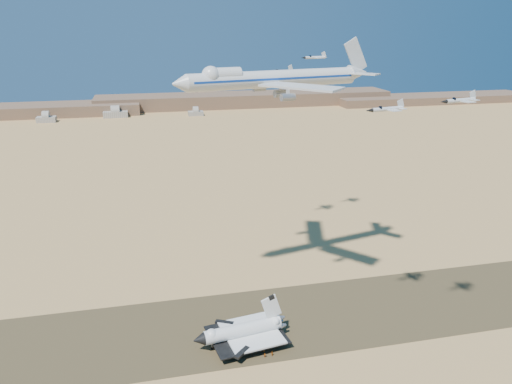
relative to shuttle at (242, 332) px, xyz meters
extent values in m
plane|color=tan|center=(-3.90, 11.05, -4.74)|extent=(1200.00, 1200.00, 0.00)
cube|color=brown|center=(-3.90, 11.05, -4.71)|extent=(600.00, 50.00, 0.06)
cube|color=brown|center=(116.10, 551.05, 4.26)|extent=(420.00, 60.00, 18.00)
cube|color=brown|center=(396.10, 521.05, 0.76)|extent=(300.00, 60.00, 11.00)
cube|color=#A6A093|center=(-143.90, 481.05, -1.49)|extent=(22.00, 14.00, 6.50)
cube|color=#A6A093|center=(-63.90, 496.05, -0.99)|extent=(30.00, 15.00, 7.50)
cube|color=#A6A093|center=(36.10, 486.05, -1.99)|extent=(19.00, 12.50, 5.50)
cylinder|color=white|center=(0.08, 0.01, 0.67)|extent=(29.30, 9.40, 5.05)
cone|color=black|center=(-16.15, -2.50, 0.67)|extent=(4.74, 5.36, 4.80)
sphere|color=white|center=(-11.51, -1.78, 1.39)|extent=(4.69, 4.69, 4.69)
cube|color=white|center=(3.64, 0.56, -1.41)|extent=(22.92, 24.43, 0.81)
cube|color=black|center=(1.86, 0.29, -1.81)|extent=(30.05, 25.53, 0.45)
cube|color=white|center=(11.67, 1.80, 7.71)|extent=(8.36, 1.90, 10.39)
cylinder|color=gray|center=(-11.51, -1.78, -3.30)|extent=(0.32, 0.32, 2.89)
cylinder|color=black|center=(-11.51, -1.78, -4.25)|extent=(1.04, 0.55, 0.99)
cylinder|color=gray|center=(6.12, -3.62, -3.30)|extent=(0.32, 0.32, 2.89)
cylinder|color=black|center=(6.12, -3.62, -4.25)|extent=(1.04, 0.55, 0.99)
cylinder|color=gray|center=(4.74, 5.30, -3.30)|extent=(0.32, 0.32, 2.89)
cylinder|color=black|center=(4.74, 5.30, -4.25)|extent=(1.04, 0.55, 0.99)
cylinder|color=silver|center=(20.79, 35.60, 87.66)|extent=(70.86, 21.60, 6.69)
cone|color=silver|center=(-16.49, 27.51, 87.66)|extent=(6.52, 7.64, 6.69)
sphere|color=silver|center=(-4.75, 30.06, 90.06)|extent=(6.90, 6.90, 6.90)
cube|color=silver|center=(26.37, 19.70, 86.40)|extent=(27.43, 30.01, 0.73)
cube|color=silver|center=(19.28, 52.38, 86.40)|extent=(17.57, 32.73, 0.73)
cube|color=silver|center=(58.99, 36.93, 88.70)|extent=(11.98, 12.37, 0.52)
cube|color=silver|center=(56.11, 50.21, 88.70)|extent=(8.98, 12.70, 0.52)
cube|color=silver|center=(57.55, 43.57, 95.49)|extent=(11.80, 3.24, 14.94)
cylinder|color=gray|center=(20.74, 25.96, 83.27)|extent=(5.68, 3.76, 2.72)
cylinder|color=gray|center=(20.69, 16.33, 83.27)|extent=(5.68, 3.76, 2.72)
cylinder|color=gray|center=(16.75, 44.35, 83.27)|extent=(5.68, 3.76, 2.72)
cylinder|color=gray|center=(12.71, 53.10, 83.27)|extent=(5.68, 3.76, 2.72)
imported|color=#B9500A|center=(6.71, -7.46, -3.84)|extent=(0.54, 0.69, 1.68)
imported|color=#B9500A|center=(9.02, -10.00, -3.84)|extent=(0.86, 0.95, 1.69)
imported|color=#B9500A|center=(6.21, -10.45, -3.81)|extent=(1.08, 1.10, 1.74)
cylinder|color=silver|center=(47.50, -7.15, 81.82)|extent=(11.91, 3.60, 1.38)
cone|color=black|center=(40.52, -8.49, 81.82)|extent=(2.77, 1.75, 1.28)
sphere|color=black|center=(44.59, -7.71, 82.31)|extent=(1.38, 1.38, 1.38)
cube|color=silver|center=(48.48, -6.96, 81.62)|extent=(4.89, 8.42, 0.25)
cube|color=silver|center=(52.36, -6.21, 81.82)|extent=(3.07, 5.26, 0.20)
cube|color=silver|center=(52.55, -6.18, 83.20)|extent=(2.98, 0.81, 3.34)
cylinder|color=silver|center=(63.03, -22.59, 86.30)|extent=(11.00, 3.50, 1.28)
cone|color=black|center=(56.59, -23.94, 86.30)|extent=(2.57, 1.65, 1.19)
sphere|color=black|center=(60.35, -23.15, 86.76)|extent=(1.28, 1.28, 1.28)
cube|color=silver|center=(63.93, -22.41, 86.12)|extent=(4.63, 7.81, 0.23)
cube|color=silver|center=(67.51, -21.66, 86.30)|extent=(2.90, 4.89, 0.18)
cube|color=silver|center=(67.69, -21.62, 87.58)|extent=(2.75, 0.79, 3.09)
cylinder|color=silver|center=(38.57, 88.24, 85.58)|extent=(11.81, 5.51, 1.41)
cone|color=black|center=(31.78, 85.73, 85.58)|extent=(2.91, 2.13, 1.31)
sphere|color=black|center=(35.74, 87.19, 86.08)|extent=(1.41, 1.41, 1.41)
cube|color=silver|center=(39.51, 88.59, 85.38)|extent=(6.09, 8.77, 0.25)
cube|color=silver|center=(43.28, 89.98, 85.58)|extent=(3.82, 5.48, 0.20)
cube|color=silver|center=(43.47, 90.05, 86.99)|extent=(2.94, 1.29, 3.40)
cylinder|color=silver|center=(58.06, 95.06, 91.58)|extent=(11.42, 3.06, 1.32)
cone|color=black|center=(51.33, 94.01, 91.58)|extent=(2.62, 1.60, 1.23)
sphere|color=black|center=(55.25, 94.63, 92.05)|extent=(1.32, 1.32, 1.32)
cube|color=silver|center=(58.99, 95.21, 91.39)|extent=(4.44, 7.99, 0.24)
cube|color=silver|center=(62.73, 95.79, 91.58)|extent=(2.79, 5.00, 0.19)
cube|color=silver|center=(62.92, 95.82, 92.90)|extent=(2.86, 0.68, 3.20)
camera|label=1|loc=(-29.90, -155.26, 108.21)|focal=35.00mm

